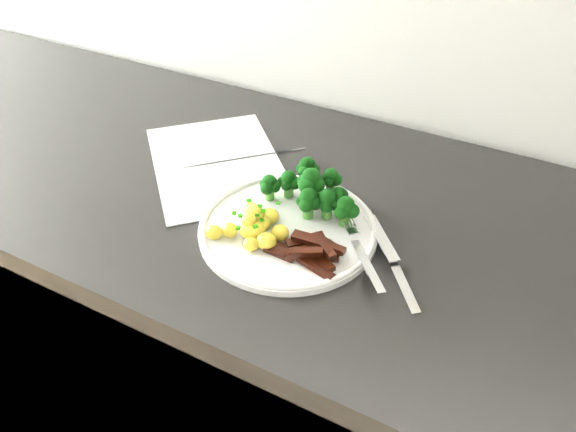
# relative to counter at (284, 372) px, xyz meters

# --- Properties ---
(counter) EXTENTS (2.45, 0.61, 0.92)m
(counter) POSITION_rel_counter_xyz_m (0.00, 0.00, 0.00)
(counter) COLOR black
(counter) RESTS_ON ground
(recipe_paper) EXTENTS (0.37, 0.37, 0.00)m
(recipe_paper) POSITION_rel_counter_xyz_m (-0.15, 0.04, 0.46)
(recipe_paper) COLOR silver
(recipe_paper) RESTS_ON counter
(plate) EXTENTS (0.27, 0.27, 0.02)m
(plate) POSITION_rel_counter_xyz_m (0.05, -0.07, 0.47)
(plate) COLOR white
(plate) RESTS_ON counter
(broccoli) EXTENTS (0.17, 0.10, 0.07)m
(broccoli) POSITION_rel_counter_xyz_m (0.06, -0.01, 0.50)
(broccoli) COLOR #336D21
(broccoli) RESTS_ON plate
(potatoes) EXTENTS (0.11, 0.09, 0.04)m
(potatoes) POSITION_rel_counter_xyz_m (0.01, -0.10, 0.48)
(potatoes) COLOR #E2C645
(potatoes) RESTS_ON plate
(beef_strips) EXTENTS (0.11, 0.08, 0.02)m
(beef_strips) POSITION_rel_counter_xyz_m (0.10, -0.11, 0.48)
(beef_strips) COLOR black
(beef_strips) RESTS_ON plate
(fork) EXTENTS (0.12, 0.14, 0.02)m
(fork) POSITION_rel_counter_xyz_m (0.17, -0.08, 0.48)
(fork) COLOR silver
(fork) RESTS_ON plate
(knife) EXTENTS (0.13, 0.16, 0.02)m
(knife) POSITION_rel_counter_xyz_m (0.22, -0.08, 0.47)
(knife) COLOR silver
(knife) RESTS_ON plate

